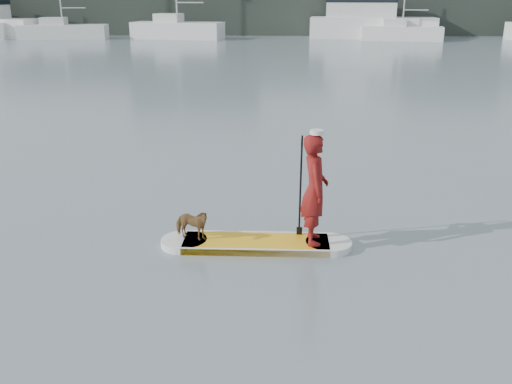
{
  "coord_description": "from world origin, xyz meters",
  "views": [
    {
      "loc": [
        -1.63,
        -10.09,
        4.15
      ],
      "look_at": [
        -1.87,
        -1.1,
        1.0
      ],
      "focal_mm": 40.0,
      "sensor_mm": 36.0,
      "label": 1
    }
  ],
  "objects_px": {
    "paddleboard": "(256,243)",
    "sailboat_c": "(177,29)",
    "sailboat_e": "(401,32)",
    "paddler": "(315,189)",
    "sailboat_b": "(63,30)",
    "motor_yacht_a": "(367,17)",
    "dog": "(191,224)"
  },
  "relations": [
    {
      "from": "paddleboard",
      "to": "sailboat_c",
      "type": "height_order",
      "value": "sailboat_c"
    },
    {
      "from": "paddleboard",
      "to": "sailboat_e",
      "type": "xyz_separation_m",
      "value": [
        12.05,
        45.31,
        0.68
      ]
    },
    {
      "from": "paddleboard",
      "to": "sailboat_e",
      "type": "height_order",
      "value": "sailboat_e"
    },
    {
      "from": "sailboat_c",
      "to": "sailboat_e",
      "type": "relative_size",
      "value": 1.18
    },
    {
      "from": "paddler",
      "to": "sailboat_b",
      "type": "bearing_deg",
      "value": 22.0
    },
    {
      "from": "paddler",
      "to": "sailboat_e",
      "type": "height_order",
      "value": "sailboat_e"
    },
    {
      "from": "sailboat_b",
      "to": "paddler",
      "type": "bearing_deg",
      "value": -71.37
    },
    {
      "from": "paddleboard",
      "to": "motor_yacht_a",
      "type": "xyz_separation_m",
      "value": [
        9.34,
        48.22,
        1.93
      ]
    },
    {
      "from": "paddleboard",
      "to": "dog",
      "type": "bearing_deg",
      "value": 180.0
    },
    {
      "from": "dog",
      "to": "sailboat_b",
      "type": "bearing_deg",
      "value": 39.52
    },
    {
      "from": "paddleboard",
      "to": "sailboat_e",
      "type": "bearing_deg",
      "value": 75.92
    },
    {
      "from": "paddler",
      "to": "sailboat_c",
      "type": "bearing_deg",
      "value": 9.85
    },
    {
      "from": "paddleboard",
      "to": "sailboat_c",
      "type": "relative_size",
      "value": 0.27
    },
    {
      "from": "motor_yacht_a",
      "to": "paddleboard",
      "type": "bearing_deg",
      "value": -93.72
    },
    {
      "from": "paddleboard",
      "to": "sailboat_c",
      "type": "distance_m",
      "value": 47.57
    },
    {
      "from": "dog",
      "to": "motor_yacht_a",
      "type": "height_order",
      "value": "motor_yacht_a"
    },
    {
      "from": "sailboat_b",
      "to": "sailboat_e",
      "type": "distance_m",
      "value": 31.59
    },
    {
      "from": "sailboat_b",
      "to": "sailboat_c",
      "type": "xyz_separation_m",
      "value": [
        10.74,
        0.56,
        0.08
      ]
    },
    {
      "from": "sailboat_b",
      "to": "sailboat_e",
      "type": "xyz_separation_m",
      "value": [
        31.58,
        -0.87,
        -0.09
      ]
    },
    {
      "from": "paddleboard",
      "to": "motor_yacht_a",
      "type": "distance_m",
      "value": 49.15
    },
    {
      "from": "paddler",
      "to": "sailboat_e",
      "type": "xyz_separation_m",
      "value": [
        11.08,
        45.32,
        -0.32
      ]
    },
    {
      "from": "dog",
      "to": "sailboat_b",
      "type": "xyz_separation_m",
      "value": [
        -18.42,
        46.17,
        0.44
      ]
    },
    {
      "from": "motor_yacht_a",
      "to": "sailboat_c",
      "type": "bearing_deg",
      "value": -168.1
    },
    {
      "from": "sailboat_c",
      "to": "paddleboard",
      "type": "bearing_deg",
      "value": -67.96
    },
    {
      "from": "dog",
      "to": "sailboat_c",
      "type": "height_order",
      "value": "sailboat_c"
    },
    {
      "from": "paddleboard",
      "to": "sailboat_b",
      "type": "height_order",
      "value": "sailboat_b"
    },
    {
      "from": "sailboat_b",
      "to": "motor_yacht_a",
      "type": "distance_m",
      "value": 28.96
    },
    {
      "from": "sailboat_b",
      "to": "motor_yacht_a",
      "type": "height_order",
      "value": "sailboat_b"
    },
    {
      "from": "sailboat_c",
      "to": "sailboat_e",
      "type": "height_order",
      "value": "sailboat_c"
    },
    {
      "from": "dog",
      "to": "motor_yacht_a",
      "type": "relative_size",
      "value": 0.05
    },
    {
      "from": "sailboat_b",
      "to": "sailboat_c",
      "type": "height_order",
      "value": "sailboat_c"
    },
    {
      "from": "dog",
      "to": "sailboat_e",
      "type": "xyz_separation_m",
      "value": [
        13.16,
        45.29,
        0.35
      ]
    }
  ]
}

